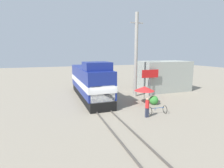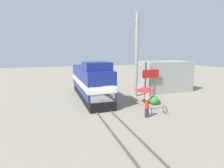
{
  "view_description": "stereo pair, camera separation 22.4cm",
  "coord_description": "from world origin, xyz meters",
  "px_view_note": "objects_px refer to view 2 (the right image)",
  "views": [
    {
      "loc": [
        -4.78,
        -16.81,
        5.8
      ],
      "look_at": [
        1.2,
        -0.13,
        2.62
      ],
      "focal_mm": 28.0,
      "sensor_mm": 36.0,
      "label": 1
    },
    {
      "loc": [
        -4.57,
        -16.89,
        5.8
      ],
      "look_at": [
        1.2,
        -0.13,
        2.62
      ],
      "focal_mm": 28.0,
      "sensor_mm": 36.0,
      "label": 2
    }
  ],
  "objects_px": {
    "billboard_sign": "(151,76)",
    "person_bystander": "(147,107)",
    "utility_pole": "(136,55)",
    "vendor_umbrella": "(145,89)",
    "bicycle": "(158,110)",
    "locomotive": "(91,82)"
  },
  "relations": [
    {
      "from": "utility_pole",
      "to": "billboard_sign",
      "type": "xyz_separation_m",
      "value": [
        1.84,
        -0.67,
        -2.67
      ]
    },
    {
      "from": "locomotive",
      "to": "utility_pole",
      "type": "xyz_separation_m",
      "value": [
        5.94,
        -0.86,
        3.36
      ]
    },
    {
      "from": "bicycle",
      "to": "person_bystander",
      "type": "bearing_deg",
      "value": -69.94
    },
    {
      "from": "person_bystander",
      "to": "bicycle",
      "type": "height_order",
      "value": "person_bystander"
    },
    {
      "from": "locomotive",
      "to": "bicycle",
      "type": "height_order",
      "value": "locomotive"
    },
    {
      "from": "utility_pole",
      "to": "vendor_umbrella",
      "type": "relative_size",
      "value": 4.73
    },
    {
      "from": "billboard_sign",
      "to": "vendor_umbrella",
      "type": "bearing_deg",
      "value": -131.31
    },
    {
      "from": "vendor_umbrella",
      "to": "bicycle",
      "type": "height_order",
      "value": "vendor_umbrella"
    },
    {
      "from": "person_bystander",
      "to": "billboard_sign",
      "type": "bearing_deg",
      "value": 56.73
    },
    {
      "from": "billboard_sign",
      "to": "person_bystander",
      "type": "distance_m",
      "value": 8.31
    },
    {
      "from": "locomotive",
      "to": "utility_pole",
      "type": "bearing_deg",
      "value": -8.25
    },
    {
      "from": "person_bystander",
      "to": "bicycle",
      "type": "distance_m",
      "value": 1.58
    },
    {
      "from": "locomotive",
      "to": "bicycle",
      "type": "bearing_deg",
      "value": -59.17
    },
    {
      "from": "billboard_sign",
      "to": "person_bystander",
      "type": "relative_size",
      "value": 1.95
    },
    {
      "from": "utility_pole",
      "to": "person_bystander",
      "type": "distance_m",
      "value": 9.07
    },
    {
      "from": "vendor_umbrella",
      "to": "bicycle",
      "type": "distance_m",
      "value": 3.93
    },
    {
      "from": "person_bystander",
      "to": "bicycle",
      "type": "bearing_deg",
      "value": 15.83
    },
    {
      "from": "person_bystander",
      "to": "vendor_umbrella",
      "type": "bearing_deg",
      "value": 63.24
    },
    {
      "from": "utility_pole",
      "to": "vendor_umbrella",
      "type": "height_order",
      "value": "utility_pole"
    },
    {
      "from": "vendor_umbrella",
      "to": "person_bystander",
      "type": "distance_m",
      "value": 4.58
    },
    {
      "from": "locomotive",
      "to": "person_bystander",
      "type": "xyz_separation_m",
      "value": [
        3.32,
        -8.32,
        -1.1
      ]
    },
    {
      "from": "utility_pole",
      "to": "billboard_sign",
      "type": "bearing_deg",
      "value": -20.14
    }
  ]
}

